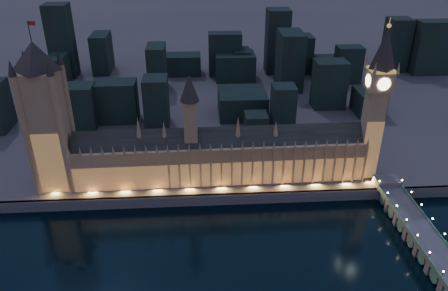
{
  "coord_description": "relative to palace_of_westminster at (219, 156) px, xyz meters",
  "views": [
    {
      "loc": [
        -11.41,
        -204.56,
        174.58
      ],
      "look_at": [
        5.0,
        55.0,
        38.0
      ],
      "focal_mm": 35.0,
      "sensor_mm": 36.0,
      "label": 1
    }
  ],
  "objects": [
    {
      "name": "ground_plane",
      "position": [
        -2.06,
        -61.74,
        -26.37
      ],
      "size": [
        2000.0,
        2000.0,
        0.0
      ],
      "primitive_type": "plane",
      "color": "black",
      "rests_on": "ground"
    },
    {
      "name": "north_bank",
      "position": [
        -2.06,
        458.26,
        -22.37
      ],
      "size": [
        2000.0,
        960.0,
        8.0
      ],
      "primitive_type": "cube",
      "color": "#473C44",
      "rests_on": "ground"
    },
    {
      "name": "embankment_wall",
      "position": [
        -2.06,
        -20.74,
        -22.37
      ],
      "size": [
        2000.0,
        2.5,
        8.0
      ],
      "primitive_type": "cube",
      "color": "#484655",
      "rests_on": "ground"
    },
    {
      "name": "palace_of_westminster",
      "position": [
        0.0,
        0.0,
        0.0
      ],
      "size": [
        202.0,
        23.38,
        78.0
      ],
      "color": "#9C7B4C",
      "rests_on": "north_bank"
    },
    {
      "name": "victoria_tower",
      "position": [
        -112.06,
        0.18,
        37.37
      ],
      "size": [
        31.68,
        31.68,
        112.7
      ],
      "color": "#9C7B4C",
      "rests_on": "north_bank"
    },
    {
      "name": "elizabeth_tower",
      "position": [
        105.94,
        0.19,
        43.98
      ],
      "size": [
        18.0,
        18.0,
        111.73
      ],
      "color": "#9C7B4C",
      "rests_on": "north_bank"
    },
    {
      "name": "westminster_bridge",
      "position": [
        116.22,
        -65.19,
        -20.38
      ],
      "size": [
        16.85,
        113.0,
        15.9
      ],
      "color": "#484655",
      "rests_on": "ground"
    },
    {
      "name": "city_backdrop",
      "position": [
        30.61,
        186.1,
        4.94
      ],
      "size": [
        494.45,
        215.63,
        82.4
      ],
      "color": "black",
      "rests_on": "north_bank"
    }
  ]
}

